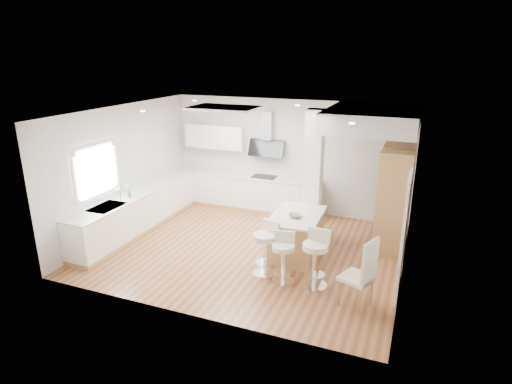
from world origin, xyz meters
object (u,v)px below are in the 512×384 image
at_px(bar_stool_b, 283,255).
at_px(bar_stool_c, 315,256).
at_px(bar_stool_a, 266,245).
at_px(peninsula, 296,235).
at_px(dining_chair, 363,272).

height_order(bar_stool_b, bar_stool_c, bar_stool_c).
distance_m(bar_stool_a, bar_stool_c, 0.94).
relative_size(peninsula, dining_chair, 1.21).
distance_m(peninsula, bar_stool_a, 1.00).
xyz_separation_m(peninsula, bar_stool_c, (0.64, -1.03, 0.14)).
xyz_separation_m(bar_stool_c, dining_chair, (0.85, -0.38, 0.06)).
xyz_separation_m(bar_stool_b, bar_stool_c, (0.55, 0.06, 0.06)).
xyz_separation_m(bar_stool_a, bar_stool_c, (0.94, -0.09, 0.01)).
bearing_deg(bar_stool_a, bar_stool_c, 17.09).
bearing_deg(bar_stool_b, peninsula, 84.81).
xyz_separation_m(bar_stool_a, dining_chair, (1.79, -0.46, 0.07)).
bearing_deg(bar_stool_c, peninsula, 128.15).
distance_m(peninsula, dining_chair, 2.06).
height_order(bar_stool_a, bar_stool_b, bar_stool_a).
height_order(bar_stool_c, dining_chair, dining_chair).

